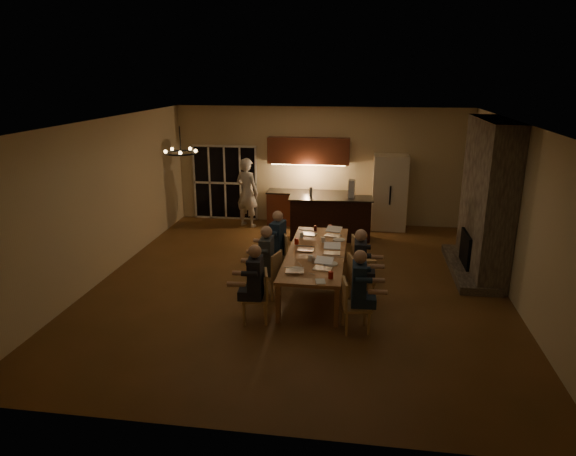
# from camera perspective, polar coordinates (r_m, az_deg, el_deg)

# --- Properties ---
(floor) EXTENTS (9.00, 9.00, 0.00)m
(floor) POSITION_cam_1_polar(r_m,az_deg,el_deg) (10.36, 1.25, -6.22)
(floor) COLOR brown
(floor) RESTS_ON ground
(back_wall) EXTENTS (8.00, 0.04, 3.20)m
(back_wall) POSITION_cam_1_polar(r_m,az_deg,el_deg) (14.24, 3.60, 6.90)
(back_wall) COLOR beige
(back_wall) RESTS_ON ground
(left_wall) EXTENTS (0.04, 9.00, 3.20)m
(left_wall) POSITION_cam_1_polar(r_m,az_deg,el_deg) (11.07, -19.85, 3.01)
(left_wall) COLOR beige
(left_wall) RESTS_ON ground
(right_wall) EXTENTS (0.04, 9.00, 3.20)m
(right_wall) POSITION_cam_1_polar(r_m,az_deg,el_deg) (10.18, 24.38, 1.33)
(right_wall) COLOR beige
(right_wall) RESTS_ON ground
(ceiling) EXTENTS (8.00, 9.00, 0.04)m
(ceiling) POSITION_cam_1_polar(r_m,az_deg,el_deg) (9.57, 1.37, 11.82)
(ceiling) COLOR white
(ceiling) RESTS_ON back_wall
(french_doors) EXTENTS (1.86, 0.08, 2.10)m
(french_doors) POSITION_cam_1_polar(r_m,az_deg,el_deg) (14.77, -6.99, 4.99)
(french_doors) COLOR black
(french_doors) RESTS_ON ground
(fireplace) EXTENTS (0.58, 2.50, 3.20)m
(fireplace) POSITION_cam_1_polar(r_m,az_deg,el_deg) (11.22, 21.24, 3.05)
(fireplace) COLOR #6B6354
(fireplace) RESTS_ON ground
(kitchenette) EXTENTS (2.24, 0.68, 2.40)m
(kitchenette) POSITION_cam_1_polar(r_m,az_deg,el_deg) (14.03, 2.23, 5.10)
(kitchenette) COLOR brown
(kitchenette) RESTS_ON ground
(refrigerator) EXTENTS (0.90, 0.68, 2.00)m
(refrigerator) POSITION_cam_1_polar(r_m,az_deg,el_deg) (13.97, 11.22, 3.90)
(refrigerator) COLOR #ECE2C6
(refrigerator) RESTS_ON ground
(dining_table) EXTENTS (1.10, 3.24, 0.75)m
(dining_table) POSITION_cam_1_polar(r_m,az_deg,el_deg) (10.05, 3.13, -4.67)
(dining_table) COLOR #AF7646
(dining_table) RESTS_ON ground
(bar_island) EXTENTS (2.12, 0.80, 1.08)m
(bar_island) POSITION_cam_1_polar(r_m,az_deg,el_deg) (12.98, 4.72, 1.08)
(bar_island) COLOR black
(bar_island) RESTS_ON ground
(chair_left_near) EXTENTS (0.53, 0.53, 0.89)m
(chair_left_near) POSITION_cam_1_polar(r_m,az_deg,el_deg) (8.74, -3.73, -7.63)
(chair_left_near) COLOR tan
(chair_left_near) RESTS_ON ground
(chair_left_mid) EXTENTS (0.54, 0.54, 0.89)m
(chair_left_mid) POSITION_cam_1_polar(r_m,az_deg,el_deg) (9.65, -2.35, -5.15)
(chair_left_mid) COLOR tan
(chair_left_mid) RESTS_ON ground
(chair_left_far) EXTENTS (0.55, 0.55, 0.89)m
(chair_left_far) POSITION_cam_1_polar(r_m,az_deg,el_deg) (10.67, -1.46, -2.95)
(chair_left_far) COLOR tan
(chair_left_far) RESTS_ON ground
(chair_right_near) EXTENTS (0.52, 0.52, 0.89)m
(chair_right_near) POSITION_cam_1_polar(r_m,az_deg,el_deg) (8.48, 7.60, -8.56)
(chair_right_near) COLOR tan
(chair_right_near) RESTS_ON ground
(chair_right_mid) EXTENTS (0.55, 0.55, 0.89)m
(chair_right_mid) POSITION_cam_1_polar(r_m,az_deg,el_deg) (9.54, 8.13, -5.59)
(chair_right_mid) COLOR tan
(chair_right_mid) RESTS_ON ground
(chair_right_far) EXTENTS (0.53, 0.53, 0.89)m
(chair_right_far) POSITION_cam_1_polar(r_m,az_deg,el_deg) (10.59, 8.39, -3.29)
(chair_right_far) COLOR tan
(chair_right_far) RESTS_ON ground
(person_left_near) EXTENTS (0.64, 0.64, 1.38)m
(person_left_near) POSITION_cam_1_polar(r_m,az_deg,el_deg) (8.61, -3.63, -6.24)
(person_left_near) COLOR #22242C
(person_left_near) RESTS_ON ground
(person_right_near) EXTENTS (0.63, 0.63, 1.38)m
(person_right_near) POSITION_cam_1_polar(r_m,az_deg,el_deg) (8.43, 7.87, -6.89)
(person_right_near) COLOR #1D2E49
(person_right_near) RESTS_ON ground
(person_left_mid) EXTENTS (0.60, 0.60, 1.38)m
(person_left_mid) POSITION_cam_1_polar(r_m,az_deg,el_deg) (9.59, -2.38, -3.74)
(person_left_mid) COLOR #3D4448
(person_left_mid) RESTS_ON ground
(person_right_mid) EXTENTS (0.61, 0.61, 1.38)m
(person_right_mid) POSITION_cam_1_polar(r_m,az_deg,el_deg) (9.48, 7.98, -4.15)
(person_right_mid) COLOR #22242C
(person_right_mid) RESTS_ON ground
(person_left_far) EXTENTS (0.71, 0.71, 1.38)m
(person_left_far) POSITION_cam_1_polar(r_m,az_deg,el_deg) (10.59, -1.13, -1.69)
(person_left_far) COLOR #1D2E49
(person_left_far) RESTS_ON ground
(standing_person) EXTENTS (0.81, 0.70, 1.89)m
(standing_person) POSITION_cam_1_polar(r_m,az_deg,el_deg) (13.99, -4.57, 3.96)
(standing_person) COLOR silver
(standing_person) RESTS_ON ground
(chandelier) EXTENTS (0.56, 0.56, 0.03)m
(chandelier) POSITION_cam_1_polar(r_m,az_deg,el_deg) (9.04, -11.81, 8.17)
(chandelier) COLOR black
(chandelier) RESTS_ON ceiling
(laptop_a) EXTENTS (0.34, 0.30, 0.23)m
(laptop_a) POSITION_cam_1_polar(r_m,az_deg,el_deg) (8.90, 0.75, -4.20)
(laptop_a) COLOR silver
(laptop_a) RESTS_ON dining_table
(laptop_b) EXTENTS (0.36, 0.33, 0.23)m
(laptop_b) POSITION_cam_1_polar(r_m,az_deg,el_deg) (9.05, 3.86, -3.89)
(laptop_b) COLOR silver
(laptop_b) RESTS_ON dining_table
(laptop_c) EXTENTS (0.33, 0.29, 0.23)m
(laptop_c) POSITION_cam_1_polar(r_m,az_deg,el_deg) (9.98, 1.97, -1.85)
(laptop_c) COLOR silver
(laptop_c) RESTS_ON dining_table
(laptop_d) EXTENTS (0.33, 0.29, 0.23)m
(laptop_d) POSITION_cam_1_polar(r_m,az_deg,el_deg) (9.81, 4.91, -2.22)
(laptop_d) COLOR silver
(laptop_d) RESTS_ON dining_table
(laptop_e) EXTENTS (0.37, 0.33, 0.23)m
(laptop_e) POSITION_cam_1_polar(r_m,az_deg,el_deg) (10.93, 2.32, -0.16)
(laptop_e) COLOR silver
(laptop_e) RESTS_ON dining_table
(laptop_f) EXTENTS (0.37, 0.34, 0.23)m
(laptop_f) POSITION_cam_1_polar(r_m,az_deg,el_deg) (10.86, 4.97, -0.32)
(laptop_f) COLOR silver
(laptop_f) RESTS_ON dining_table
(mug_front) EXTENTS (0.08, 0.08, 0.10)m
(mug_front) POSITION_cam_1_polar(r_m,az_deg,el_deg) (9.44, 2.50, -3.36)
(mug_front) COLOR white
(mug_front) RESTS_ON dining_table
(mug_mid) EXTENTS (0.08, 0.08, 0.10)m
(mug_mid) POSITION_cam_1_polar(r_m,az_deg,el_deg) (10.48, 3.93, -1.31)
(mug_mid) COLOR white
(mug_mid) RESTS_ON dining_table
(mug_back) EXTENTS (0.09, 0.09, 0.10)m
(mug_back) POSITION_cam_1_polar(r_m,az_deg,el_deg) (10.75, 1.53, -0.79)
(mug_back) COLOR white
(mug_back) RESTS_ON dining_table
(redcup_near) EXTENTS (0.08, 0.08, 0.12)m
(redcup_near) POSITION_cam_1_polar(r_m,az_deg,el_deg) (8.67, 4.77, -5.24)
(redcup_near) COLOR #B21B0B
(redcup_near) RESTS_ON dining_table
(redcup_mid) EXTENTS (0.08, 0.08, 0.12)m
(redcup_mid) POSITION_cam_1_polar(r_m,az_deg,el_deg) (10.34, 0.97, -1.47)
(redcup_mid) COLOR #B21B0B
(redcup_mid) RESTS_ON dining_table
(redcup_far) EXTENTS (0.08, 0.08, 0.12)m
(redcup_far) POSITION_cam_1_polar(r_m,az_deg,el_deg) (11.27, 4.70, 0.05)
(redcup_far) COLOR #B21B0B
(redcup_far) RESTS_ON dining_table
(can_silver) EXTENTS (0.06, 0.06, 0.12)m
(can_silver) POSITION_cam_1_polar(r_m,az_deg,el_deg) (9.31, 2.83, -3.60)
(can_silver) COLOR #B2B2B7
(can_silver) RESTS_ON dining_table
(can_cola) EXTENTS (0.06, 0.06, 0.12)m
(can_cola) POSITION_cam_1_polar(r_m,az_deg,el_deg) (11.19, 3.06, -0.04)
(can_cola) COLOR #3F0F0C
(can_cola) RESTS_ON dining_table
(plate_near) EXTENTS (0.27, 0.27, 0.02)m
(plate_near) POSITION_cam_1_polar(r_m,az_deg,el_deg) (9.31, 4.73, -3.97)
(plate_near) COLOR white
(plate_near) RESTS_ON dining_table
(plate_left) EXTENTS (0.24, 0.24, 0.02)m
(plate_left) POSITION_cam_1_polar(r_m,az_deg,el_deg) (9.04, 0.86, -4.58)
(plate_left) COLOR white
(plate_left) RESTS_ON dining_table
(plate_far) EXTENTS (0.25, 0.25, 0.02)m
(plate_far) POSITION_cam_1_polar(r_m,az_deg,el_deg) (10.63, 5.67, -1.31)
(plate_far) COLOR white
(plate_far) RESTS_ON dining_table
(notepad) EXTENTS (0.20, 0.25, 0.01)m
(notepad) POSITION_cam_1_polar(r_m,az_deg,el_deg) (8.54, 3.62, -5.94)
(notepad) COLOR white
(notepad) RESTS_ON dining_table
(bar_bottle) EXTENTS (0.07, 0.07, 0.24)m
(bar_bottle) POSITION_cam_1_polar(r_m,az_deg,el_deg) (12.89, 2.55, 4.04)
(bar_bottle) COLOR #99999E
(bar_bottle) RESTS_ON bar_island
(bar_blender) EXTENTS (0.16, 0.16, 0.45)m
(bar_blender) POSITION_cam_1_polar(r_m,az_deg,el_deg) (12.82, 7.08, 4.34)
(bar_blender) COLOR silver
(bar_blender) RESTS_ON bar_island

